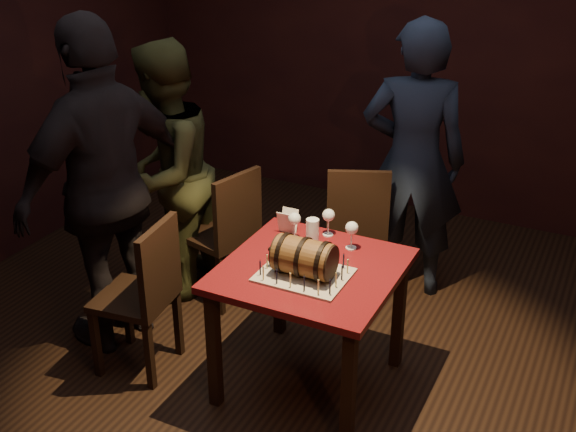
# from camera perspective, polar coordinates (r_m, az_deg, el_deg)

# --- Properties ---
(room_shell) EXTENTS (5.04, 5.04, 2.80)m
(room_shell) POSITION_cam_1_polar(r_m,az_deg,el_deg) (3.63, 0.37, 5.97)
(room_shell) COLOR black
(room_shell) RESTS_ON ground
(pub_table) EXTENTS (0.90, 0.90, 0.75)m
(pub_table) POSITION_cam_1_polar(r_m,az_deg,el_deg) (3.83, 1.81, -5.47)
(pub_table) COLOR #4E0D11
(pub_table) RESTS_ON ground
(cake_board) EXTENTS (0.45, 0.35, 0.01)m
(cake_board) POSITION_cam_1_polar(r_m,az_deg,el_deg) (3.69, 1.27, -4.68)
(cake_board) COLOR #AE9F8C
(cake_board) RESTS_ON pub_table
(barrel_cake) EXTENTS (0.36, 0.21, 0.21)m
(barrel_cake) POSITION_cam_1_polar(r_m,az_deg,el_deg) (3.64, 1.27, -3.28)
(barrel_cake) COLOR brown
(barrel_cake) RESTS_ON cake_board
(birthday_candles) EXTENTS (0.40, 0.30, 0.09)m
(birthday_candles) POSITION_cam_1_polar(r_m,az_deg,el_deg) (3.67, 1.27, -4.05)
(birthday_candles) COLOR #FEF597
(birthday_candles) RESTS_ON cake_board
(wine_glass_left) EXTENTS (0.07, 0.07, 0.16)m
(wine_glass_left) POSITION_cam_1_polar(r_m,az_deg,el_deg) (4.01, 0.51, -0.31)
(wine_glass_left) COLOR silver
(wine_glass_left) RESTS_ON pub_table
(wine_glass_mid) EXTENTS (0.07, 0.07, 0.16)m
(wine_glass_mid) POSITION_cam_1_polar(r_m,az_deg,el_deg) (4.06, 3.22, -0.03)
(wine_glass_mid) COLOR silver
(wine_glass_mid) RESTS_ON pub_table
(wine_glass_right) EXTENTS (0.07, 0.07, 0.16)m
(wine_glass_right) POSITION_cam_1_polar(r_m,az_deg,el_deg) (3.92, 5.06, -1.04)
(wine_glass_right) COLOR silver
(wine_glass_right) RESTS_ON pub_table
(pint_of_ale) EXTENTS (0.07, 0.07, 0.15)m
(pint_of_ale) POSITION_cam_1_polar(r_m,az_deg,el_deg) (3.98, 1.95, -1.29)
(pint_of_ale) COLOR silver
(pint_of_ale) RESTS_ON pub_table
(menu_card) EXTENTS (0.10, 0.05, 0.13)m
(menu_card) POSITION_cam_1_polar(r_m,az_deg,el_deg) (4.11, -0.03, -0.45)
(menu_card) COLOR white
(menu_card) RESTS_ON pub_table
(chair_back) EXTENTS (0.53, 0.53, 0.93)m
(chair_back) POSITION_cam_1_polar(r_m,az_deg,el_deg) (4.79, 5.44, -0.53)
(chair_back) COLOR black
(chair_back) RESTS_ON ground
(chair_left_rear) EXTENTS (0.49, 0.49, 0.93)m
(chair_left_rear) POSITION_cam_1_polar(r_m,az_deg,el_deg) (4.69, -4.80, -1.06)
(chair_left_rear) COLOR black
(chair_left_rear) RESTS_ON ground
(chair_left_front) EXTENTS (0.45, 0.45, 0.93)m
(chair_left_front) POSITION_cam_1_polar(r_m,az_deg,el_deg) (4.10, -11.17, -5.73)
(chair_left_front) COLOR black
(chair_left_front) RESTS_ON ground
(person_back) EXTENTS (0.76, 0.60, 1.85)m
(person_back) POSITION_cam_1_polar(r_m,az_deg,el_deg) (4.74, 9.85, 4.26)
(person_back) COLOR #181F31
(person_back) RESTS_ON ground
(person_left_rear) EXTENTS (0.75, 0.91, 1.72)m
(person_left_rear) POSITION_cam_1_polar(r_m,az_deg,el_deg) (4.72, -9.72, 3.28)
(person_left_rear) COLOR #3A3A1D
(person_left_rear) RESTS_ON ground
(person_left_front) EXTENTS (0.74, 1.24, 1.98)m
(person_left_front) POSITION_cam_1_polar(r_m,az_deg,el_deg) (4.23, -14.13, 2.13)
(person_left_front) COLOR black
(person_left_front) RESTS_ON ground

